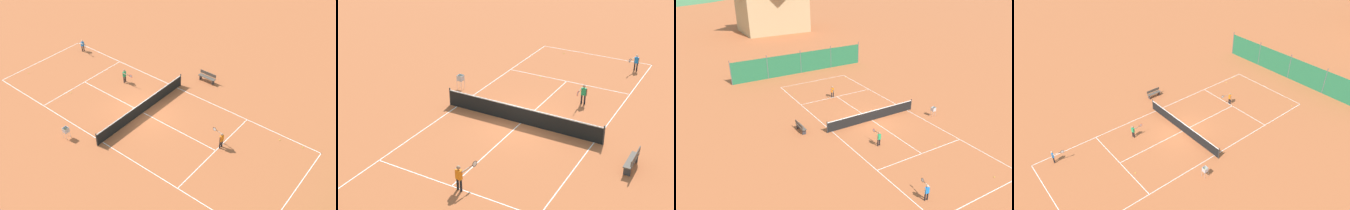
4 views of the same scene
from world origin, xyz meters
The scene contains 12 objects.
ground_plane centered at (0.00, 0.00, 0.00)m, with size 600.00×600.00×0.00m, color #B25B33.
court_line_markings centered at (0.00, 0.00, 0.00)m, with size 8.25×23.85×0.01m.
tennis_net centered at (0.00, 0.00, 0.50)m, with size 9.18×0.08×1.06m.
player_far_service centered at (-3.33, -10.30, 0.66)m, with size 0.50×0.94×1.13m.
player_far_baseline centered at (-2.06, -3.77, 0.70)m, with size 0.41×1.03×1.20m.
player_near_baseline centered at (-0.48, 6.43, 0.72)m, with size 0.55×1.00×1.24m.
tennis_ball_alley_left centered at (-3.85, 10.73, 0.03)m, with size 0.07×0.07×0.07m, color #CCE033.
tennis_ball_mid_court centered at (1.72, -6.06, 0.03)m, with size 0.07×0.07×0.07m, color #CCE033.
tennis_ball_service_box centered at (2.13, -11.04, 0.03)m, with size 0.07×0.07×0.07m, color #CCE033.
tennis_ball_by_net_right centered at (-3.57, 9.22, 0.03)m, with size 0.07×0.07×0.07m, color #CCE033.
ball_hopper centered at (5.30, -2.19, 0.66)m, with size 0.36×0.36×0.89m.
courtside_bench centered at (-6.34, 1.37, 0.45)m, with size 0.36×1.50×0.84m.
Camera 1 is at (16.47, 15.64, 18.09)m, focal length 42.00 mm.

